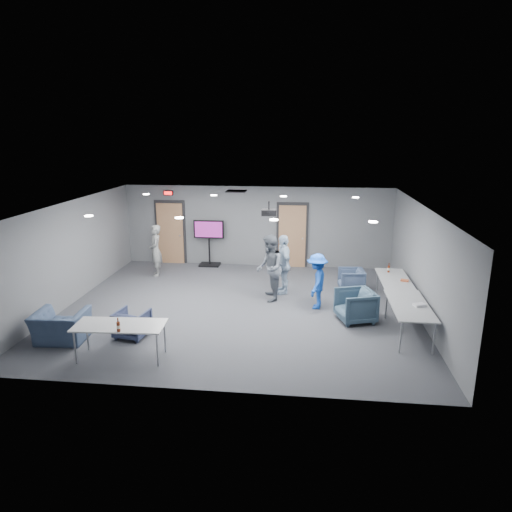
# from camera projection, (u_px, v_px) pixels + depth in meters

# --- Properties ---
(floor) EXTENTS (9.00, 9.00, 0.00)m
(floor) POSITION_uv_depth(u_px,v_px,m) (240.00, 307.00, 11.92)
(floor) COLOR #3A3C42
(floor) RESTS_ON ground
(ceiling) EXTENTS (9.00, 9.00, 0.00)m
(ceiling) POSITION_uv_depth(u_px,v_px,m) (239.00, 205.00, 11.21)
(ceiling) COLOR silver
(ceiling) RESTS_ON wall_back
(wall_back) EXTENTS (9.00, 0.02, 2.70)m
(wall_back) POSITION_uv_depth(u_px,v_px,m) (257.00, 227.00, 15.40)
(wall_back) COLOR slate
(wall_back) RESTS_ON floor
(wall_front) EXTENTS (9.00, 0.02, 2.70)m
(wall_front) POSITION_uv_depth(u_px,v_px,m) (205.00, 320.00, 7.73)
(wall_front) COLOR slate
(wall_front) RESTS_ON floor
(wall_left) EXTENTS (0.02, 8.00, 2.70)m
(wall_left) POSITION_uv_depth(u_px,v_px,m) (71.00, 253.00, 12.05)
(wall_left) COLOR slate
(wall_left) RESTS_ON floor
(wall_right) EXTENTS (0.02, 8.00, 2.70)m
(wall_right) POSITION_uv_depth(u_px,v_px,m) (422.00, 263.00, 11.07)
(wall_right) COLOR slate
(wall_right) RESTS_ON floor
(door_left) EXTENTS (1.06, 0.17, 2.24)m
(door_left) POSITION_uv_depth(u_px,v_px,m) (171.00, 233.00, 15.75)
(door_left) COLOR black
(door_left) RESTS_ON wall_back
(door_right) EXTENTS (1.06, 0.17, 2.24)m
(door_right) POSITION_uv_depth(u_px,v_px,m) (292.00, 236.00, 15.30)
(door_right) COLOR black
(door_right) RESTS_ON wall_back
(exit_sign) EXTENTS (0.32, 0.08, 0.16)m
(exit_sign) POSITION_uv_depth(u_px,v_px,m) (168.00, 193.00, 15.37)
(exit_sign) COLOR black
(exit_sign) RESTS_ON wall_back
(hvac_diffuser) EXTENTS (0.60, 0.60, 0.03)m
(hvac_diffuser) POSITION_uv_depth(u_px,v_px,m) (236.00, 191.00, 13.95)
(hvac_diffuser) COLOR black
(hvac_diffuser) RESTS_ON ceiling
(downlights) EXTENTS (6.18, 3.78, 0.02)m
(downlights) POSITION_uv_depth(u_px,v_px,m) (239.00, 206.00, 11.21)
(downlights) COLOR white
(downlights) RESTS_ON ceiling
(person_a) EXTENTS (0.57, 0.69, 1.63)m
(person_a) POSITION_uv_depth(u_px,v_px,m) (156.00, 251.00, 14.40)
(person_a) COLOR gray
(person_a) RESTS_ON floor
(person_b) EXTENTS (0.80, 0.97, 1.80)m
(person_b) POSITION_uv_depth(u_px,v_px,m) (269.00, 268.00, 12.24)
(person_b) COLOR #565D67
(person_b) RESTS_ON floor
(person_c) EXTENTS (0.69, 1.07, 1.69)m
(person_c) POSITION_uv_depth(u_px,v_px,m) (283.00, 264.00, 12.82)
(person_c) COLOR #AAC2DB
(person_c) RESTS_ON floor
(person_d) EXTENTS (0.70, 1.02, 1.45)m
(person_d) POSITION_uv_depth(u_px,v_px,m) (317.00, 281.00, 11.72)
(person_d) COLOR blue
(person_d) RESTS_ON floor
(chair_right_a) EXTENTS (0.76, 0.74, 0.64)m
(chair_right_a) POSITION_uv_depth(u_px,v_px,m) (351.00, 280.00, 13.11)
(chair_right_a) COLOR #3E4E6B
(chair_right_a) RESTS_ON floor
(chair_right_b) EXTENTS (1.06, 1.04, 0.77)m
(chair_right_b) POSITION_uv_depth(u_px,v_px,m) (355.00, 306.00, 10.98)
(chair_right_b) COLOR #374C5F
(chair_right_b) RESTS_ON floor
(chair_front_a) EXTENTS (0.77, 0.78, 0.62)m
(chair_front_a) POSITION_uv_depth(u_px,v_px,m) (132.00, 323.00, 10.15)
(chair_front_a) COLOR #323A57
(chair_front_a) RESTS_ON floor
(chair_front_b) EXTENTS (1.11, 0.99, 0.69)m
(chair_front_b) POSITION_uv_depth(u_px,v_px,m) (61.00, 326.00, 9.91)
(chair_front_b) COLOR #3C4D69
(chair_front_b) RESTS_ON floor
(table_right_a) EXTENTS (0.76, 1.82, 0.73)m
(table_right_a) POSITION_uv_depth(u_px,v_px,m) (394.00, 280.00, 11.95)
(table_right_a) COLOR #A5A7A9
(table_right_a) RESTS_ON floor
(table_right_b) EXTENTS (0.82, 1.98, 0.73)m
(table_right_b) POSITION_uv_depth(u_px,v_px,m) (409.00, 306.00, 10.13)
(table_right_b) COLOR #A5A7A9
(table_right_b) RESTS_ON floor
(table_front_left) EXTENTS (1.84, 0.85, 0.73)m
(table_front_left) POSITION_uv_depth(u_px,v_px,m) (120.00, 327.00, 9.07)
(table_front_left) COLOR #A5A7A9
(table_front_left) RESTS_ON floor
(bottle_front) EXTENTS (0.07, 0.07, 0.28)m
(bottle_front) POSITION_uv_depth(u_px,v_px,m) (118.00, 326.00, 8.72)
(bottle_front) COLOR #622410
(bottle_front) RESTS_ON table_front_left
(bottle_right) EXTENTS (0.07, 0.07, 0.26)m
(bottle_right) POSITION_uv_depth(u_px,v_px,m) (389.00, 269.00, 12.43)
(bottle_right) COLOR #622410
(bottle_right) RESTS_ON table_right_a
(snack_box) EXTENTS (0.23, 0.18, 0.04)m
(snack_box) POSITION_uv_depth(u_px,v_px,m) (405.00, 280.00, 11.70)
(snack_box) COLOR #BC552F
(snack_box) RESTS_ON table_right_a
(wrapper) EXTENTS (0.28, 0.24, 0.05)m
(wrapper) POSITION_uv_depth(u_px,v_px,m) (419.00, 305.00, 10.02)
(wrapper) COLOR silver
(wrapper) RESTS_ON table_right_b
(tv_stand) EXTENTS (1.03, 0.49, 1.58)m
(tv_stand) POSITION_uv_depth(u_px,v_px,m) (209.00, 240.00, 15.45)
(tv_stand) COLOR black
(tv_stand) RESTS_ON floor
(projector) EXTENTS (0.40, 0.38, 0.37)m
(projector) POSITION_uv_depth(u_px,v_px,m) (269.00, 212.00, 11.94)
(projector) COLOR black
(projector) RESTS_ON ceiling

